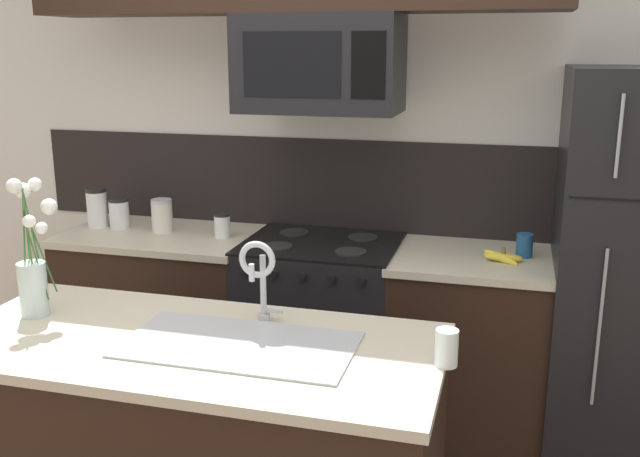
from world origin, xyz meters
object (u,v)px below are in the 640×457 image
Objects in this scene: storage_jar_medium at (119,213)px; stove_range at (321,329)px; storage_jar_short at (162,216)px; coffee_tin at (525,245)px; storage_jar_squat at (222,225)px; banana_bunch at (503,257)px; microwave at (320,64)px; storage_jar_tall at (97,208)px; spare_glass at (447,348)px; sink_faucet at (259,270)px; flower_vase at (33,269)px.

stove_range is at bearing -1.89° from storage_jar_medium.
storage_jar_short is 1.84m from coffee_tin.
storage_jar_squat reaches higher than banana_bunch.
microwave is 1.17m from storage_jar_short.
banana_bunch reaches higher than stove_range.
banana_bunch is 1.73× the size of coffee_tin.
storage_jar_medium is 2.10m from coffee_tin.
storage_jar_tall is 1.83× the size of spare_glass.
microwave reaches higher than storage_jar_medium.
coffee_tin is at bearing 79.53° from spare_glass.
stove_range is 0.99m from banana_bunch.
stove_range is 1.23m from sink_faucet.
sink_faucet is at bearing -48.93° from storage_jar_short.
storage_jar_tall is 1.11× the size of banana_bunch.
microwave is (0.00, -0.02, 1.32)m from stove_range.
storage_jar_short is 0.35× the size of flower_vase.
storage_jar_short reaches higher than storage_jar_medium.
flower_vase is (-0.23, -1.18, 0.11)m from storage_jar_squat.
storage_jar_short is 1.58× the size of coffee_tin.
flower_vase is at bearing -123.17° from microwave.
storage_jar_medium is 0.61m from storage_jar_squat.
flower_vase is (-1.72, -1.23, 0.12)m from coffee_tin.
flower_vase is at bearing -144.50° from coffee_tin.
storage_jar_tall is at bearing 147.95° from spare_glass.
spare_glass is 0.23× the size of flower_vase.
storage_jar_tall is 0.13m from storage_jar_medium.
storage_jar_tall is 1.73× the size of storage_jar_squat.
storage_jar_medium reaches higher than stove_range.
sink_faucet reaches higher than storage_jar_tall.
stove_range is 1.32m from microwave.
spare_glass reaches higher than stove_range.
spare_glass is at bearing -32.05° from storage_jar_tall.
coffee_tin is at bearing 1.65° from storage_jar_squat.
storage_jar_tall is at bearing 179.42° from storage_jar_short.
storage_jar_short is (-0.87, 0.02, 0.53)m from stove_range.
stove_range is at bearing -0.77° from storage_jar_squat.
storage_jar_short is 0.57× the size of sink_faucet.
microwave is at bearing 177.44° from banana_bunch.
storage_jar_tall is 1.71m from sink_faucet.
sink_faucet reaches higher than storage_jar_squat.
microwave is at bearing 56.83° from flower_vase.
flower_vase is at bearing -171.19° from sink_faucet.
flower_vase reaches higher than storage_jar_short.
sink_faucet is at bearing -86.59° from stove_range.
storage_jar_tall is 1.32× the size of storage_jar_medium.
sink_faucet reaches higher than banana_bunch.
storage_jar_short is at bearing -0.58° from storage_jar_tall.
microwave is 6.77× the size of coffee_tin.
coffee_tin is (2.23, 0.02, -0.05)m from storage_jar_tall.
sink_faucet is (0.06, -1.03, -0.67)m from microwave.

